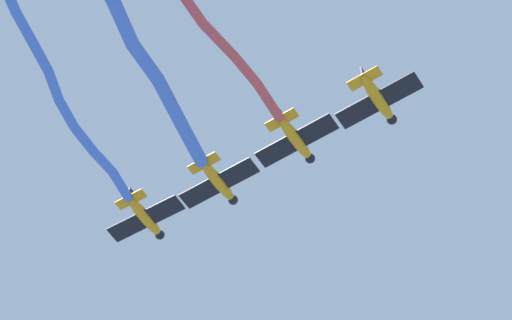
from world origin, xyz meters
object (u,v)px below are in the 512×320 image
object	(u,v)px
airplane_left_wing	(296,139)
airplane_lead	(378,99)
airplane_slot	(145,217)
airplane_right_wing	(219,182)

from	to	relation	value
airplane_left_wing	airplane_lead	bearing A→B (deg)	-88.95
airplane_left_wing	airplane_slot	size ratio (longest dim) A/B	0.98
airplane_left_wing	airplane_slot	xyz separation A→B (m)	(7.83, 10.45, 0.00)
airplane_lead	airplane_slot	world-z (taller)	airplane_slot
airplane_left_wing	airplane_slot	distance (m)	13.06
airplane_lead	airplane_left_wing	xyz separation A→B (m)	(3.91, 5.22, 0.30)
airplane_lead	airplane_left_wing	distance (m)	6.53
airplane_slot	airplane_right_wing	bearing A→B (deg)	-90.98
airplane_left_wing	airplane_right_wing	bearing A→B (deg)	91.05
airplane_lead	airplane_right_wing	world-z (taller)	same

